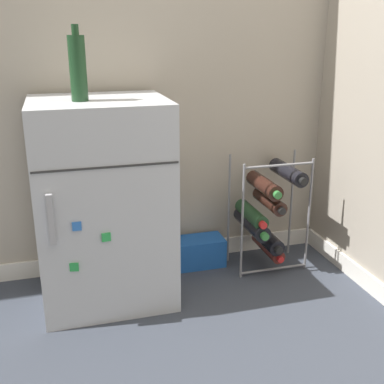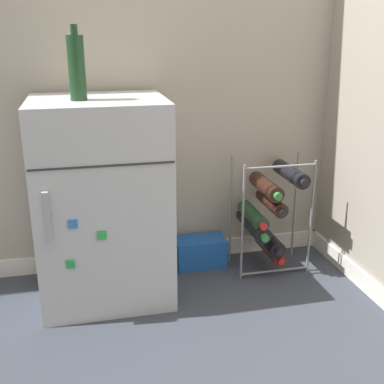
{
  "view_description": "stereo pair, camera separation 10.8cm",
  "coord_description": "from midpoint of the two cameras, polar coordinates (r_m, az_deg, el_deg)",
  "views": [
    {
      "loc": [
        -0.41,
        -1.76,
        1.19
      ],
      "look_at": [
        0.18,
        0.32,
        0.46
      ],
      "focal_mm": 45.0,
      "sensor_mm": 36.0,
      "label": 1
    },
    {
      "loc": [
        -0.3,
        -1.78,
        1.19
      ],
      "look_at": [
        0.18,
        0.32,
        0.46
      ],
      "focal_mm": 45.0,
      "sensor_mm": 36.0,
      "label": 2
    }
  ],
  "objects": [
    {
      "name": "soda_box",
      "position": [
        2.56,
        2.2,
        -7.1
      ],
      "size": [
        0.26,
        0.15,
        0.15
      ],
      "color": "#194C9E",
      "rests_on": "ground_plane"
    },
    {
      "name": "mini_fridge",
      "position": [
        2.18,
        -9.1,
        -1.11
      ],
      "size": [
        0.57,
        0.52,
        0.92
      ],
      "color": "#B7BABF",
      "rests_on": "ground_plane"
    },
    {
      "name": "ground_plane",
      "position": [
        2.16,
        -1.34,
        -14.68
      ],
      "size": [
        14.0,
        14.0,
        0.0
      ],
      "primitive_type": "plane",
      "color": "#333842"
    },
    {
      "name": "wall_back",
      "position": [
        2.38,
        -4.61,
        19.86
      ],
      "size": [
        6.92,
        0.07,
        2.5
      ],
      "color": "#9E9384",
      "rests_on": "ground_plane"
    },
    {
      "name": "wine_rack",
      "position": [
        2.49,
        10.14,
        -2.49
      ],
      "size": [
        0.37,
        0.33,
        0.59
      ],
      "color": "slate",
      "rests_on": "ground_plane"
    },
    {
      "name": "fridge_top_bottle",
      "position": [
        2.02,
        -11.98,
        14.27
      ],
      "size": [
        0.07,
        0.07,
        0.29
      ],
      "color": "#19381E",
      "rests_on": "mini_fridge"
    }
  ]
}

